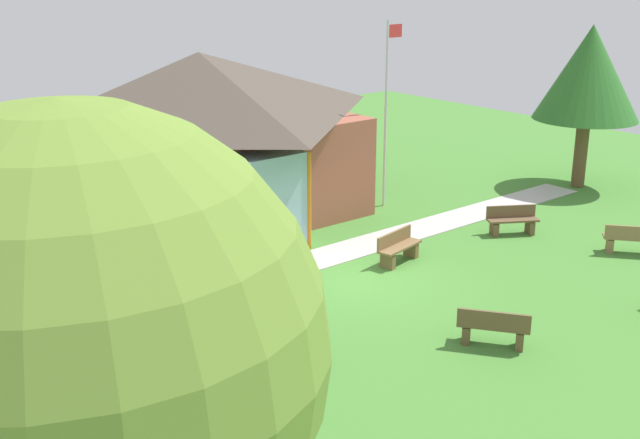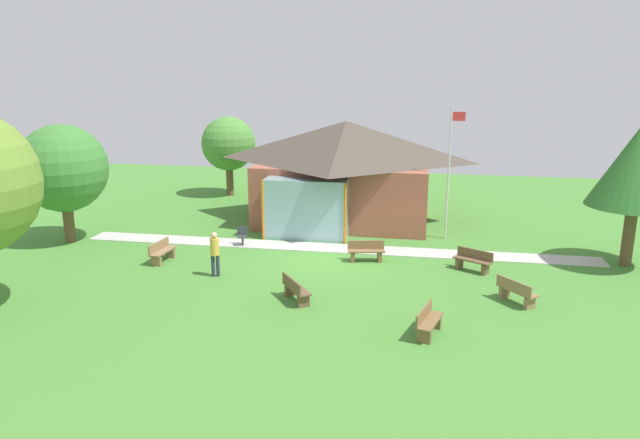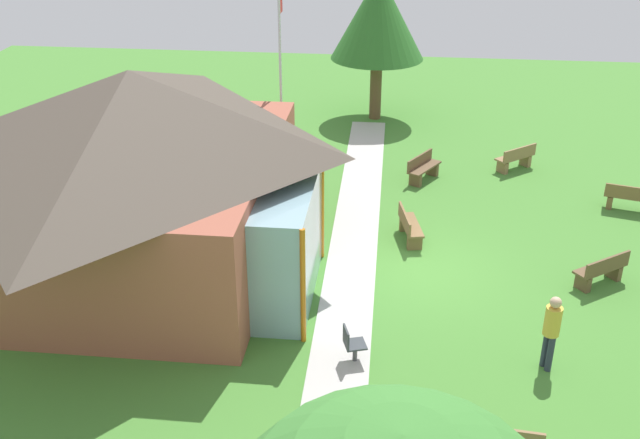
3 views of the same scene
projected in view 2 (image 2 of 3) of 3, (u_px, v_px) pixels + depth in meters
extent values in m
plane|color=#478433|center=(326.00, 260.00, 24.26)|extent=(44.00, 44.00, 0.00)
cube|color=#A35642|center=(346.00, 190.00, 30.64)|extent=(8.47, 6.68, 3.10)
pyramid|color=#4C4238|center=(346.00, 141.00, 30.00)|extent=(9.47, 7.68, 2.01)
cube|color=#8CB2BF|center=(306.00, 209.00, 27.15)|extent=(3.81, 1.20, 2.79)
cylinder|color=orange|center=(263.00, 210.00, 26.92)|extent=(0.12, 0.12, 2.79)
cylinder|color=orange|center=(345.00, 214.00, 26.24)|extent=(0.12, 0.12, 2.79)
cube|color=#BCB7B2|center=(332.00, 248.00, 25.88)|extent=(22.63, 1.51, 0.03)
cylinder|color=silver|center=(448.00, 175.00, 26.70)|extent=(0.08, 0.08, 5.98)
cube|color=red|center=(459.00, 116.00, 25.99)|extent=(0.60, 0.02, 0.40)
cube|color=brown|center=(366.00, 251.00, 24.02)|extent=(1.56, 0.73, 0.06)
cube|color=brown|center=(379.00, 257.00, 24.09)|extent=(0.24, 0.42, 0.39)
cube|color=brown|center=(353.00, 257.00, 24.07)|extent=(0.24, 0.42, 0.39)
cube|color=brown|center=(366.00, 245.00, 24.15)|extent=(1.48, 0.36, 0.36)
cube|color=olive|center=(517.00, 290.00, 19.72)|extent=(1.30, 1.43, 0.06)
cube|color=olive|center=(504.00, 292.00, 20.25)|extent=(0.41, 0.38, 0.39)
cube|color=olive|center=(530.00, 303.00, 19.32)|extent=(0.41, 0.38, 0.39)
cube|color=olive|center=(514.00, 286.00, 19.58)|extent=(1.01, 1.19, 0.36)
cube|color=brown|center=(297.00, 289.00, 19.89)|extent=(1.24, 1.47, 0.06)
cube|color=brown|center=(291.00, 290.00, 20.44)|extent=(0.42, 0.36, 0.39)
cube|color=brown|center=(303.00, 301.00, 19.48)|extent=(0.42, 0.36, 0.39)
cube|color=brown|center=(292.00, 284.00, 19.76)|extent=(0.93, 1.25, 0.36)
cube|color=brown|center=(430.00, 321.00, 17.33)|extent=(0.83, 1.56, 0.06)
cube|color=brown|center=(435.00, 322.00, 17.87)|extent=(0.43, 0.26, 0.39)
cube|color=brown|center=(424.00, 336.00, 16.91)|extent=(0.43, 0.26, 0.39)
cube|color=brown|center=(424.00, 313.00, 17.36)|extent=(0.46, 1.46, 0.36)
cube|color=olive|center=(163.00, 251.00, 24.00)|extent=(0.58, 1.53, 0.06)
cube|color=olive|center=(170.00, 253.00, 24.58)|extent=(0.41, 0.20, 0.39)
cube|color=olive|center=(156.00, 261.00, 23.55)|extent=(0.41, 0.20, 0.39)
cube|color=olive|center=(159.00, 246.00, 24.00)|extent=(0.20, 1.50, 0.36)
cube|color=brown|center=(472.00, 260.00, 22.85)|extent=(1.51, 1.15, 0.06)
cube|color=brown|center=(485.00, 269.00, 22.56)|extent=(0.34, 0.43, 0.39)
cube|color=brown|center=(459.00, 263.00, 23.27)|extent=(0.34, 0.43, 0.39)
cube|color=brown|center=(475.00, 254.00, 22.94)|extent=(1.32, 0.82, 0.36)
cube|color=#33383D|center=(242.00, 236.00, 26.14)|extent=(0.55, 0.55, 0.04)
cube|color=#33383D|center=(242.00, 230.00, 26.28)|extent=(0.43, 0.17, 0.40)
cylinder|color=#4C4C51|center=(243.00, 241.00, 26.20)|extent=(0.10, 0.10, 0.42)
cylinder|color=#4C4C51|center=(243.00, 246.00, 26.25)|extent=(0.36, 0.36, 0.02)
cylinder|color=#2D3347|center=(213.00, 266.00, 22.28)|extent=(0.14, 0.14, 0.85)
cylinder|color=#2D3347|center=(218.00, 265.00, 22.32)|extent=(0.14, 0.14, 0.85)
cylinder|color=gold|center=(215.00, 247.00, 22.11)|extent=(0.34, 0.34, 0.65)
sphere|color=#D8AD8C|center=(214.00, 235.00, 22.00)|extent=(0.24, 0.24, 0.24)
cylinder|color=brown|center=(230.00, 179.00, 36.57)|extent=(0.45, 0.45, 1.99)
sphere|color=#4C8C38|center=(228.00, 144.00, 36.01)|extent=(3.30, 3.30, 3.30)
cylinder|color=brown|center=(629.00, 236.00, 23.35)|extent=(0.46, 0.46, 2.44)
cone|color=#2D6B28|center=(638.00, 165.00, 22.65)|extent=(3.60, 3.60, 3.24)
cylinder|color=brown|center=(69.00, 221.00, 26.63)|extent=(0.47, 0.47, 1.94)
sphere|color=#3D7F33|center=(63.00, 168.00, 26.03)|extent=(3.88, 3.88, 3.88)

